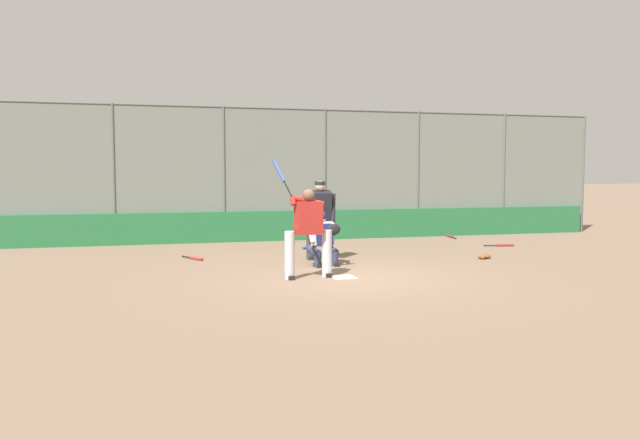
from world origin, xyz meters
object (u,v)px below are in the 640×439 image
Objects in this scene: umpire_home at (320,217)px; spare_bat_near_backstop at (450,236)px; batter_at_plate at (308,230)px; spare_bat_third_base_side at (310,247)px; fielding_glove_on_dirt at (484,256)px; catcher_behind_plate at (323,238)px; spare_bat_by_padding at (195,258)px; spare_bat_first_base_side at (503,245)px.

umpire_home is 2.06× the size of spare_bat_near_backstop.
spare_bat_third_base_side is at bearing -111.42° from batter_at_plate.
spare_bat_near_backstop is 2.71× the size of fielding_glove_on_dirt.
batter_at_plate reaches higher than catcher_behind_plate.
spare_bat_third_base_side is (-3.09, -1.41, -0.00)m from spare_bat_by_padding.
spare_bat_near_backstop and spare_bat_third_base_side have the same top height.
fielding_glove_on_dirt is (-3.74, 0.88, -0.93)m from umpire_home.
catcher_behind_plate is 6.07m from spare_bat_first_base_side.
umpire_home is at bearing 43.46° from spare_bat_third_base_side.
spare_bat_near_backstop and spare_bat_first_base_side have the same top height.
batter_at_plate reaches higher than fielding_glove_on_dirt.
spare_bat_near_backstop is at bearing 80.34° from spare_bat_by_padding.
spare_bat_near_backstop is 1.20× the size of spare_bat_by_padding.
batter_at_plate is 7.34m from spare_bat_first_base_side.
catcher_behind_plate is 1.40× the size of spare_bat_first_base_side.
spare_bat_by_padding is at bearing -168.37° from spare_bat_first_base_side.
fielding_glove_on_dirt is (1.44, 4.56, 0.02)m from spare_bat_near_backstop.
fielding_glove_on_dirt is at bearing -121.81° from spare_bat_first_base_side.
catcher_behind_plate is 1.34× the size of spare_bat_near_backstop.
fielding_glove_on_dirt is at bearing 100.04° from spare_bat_third_base_side.
fielding_glove_on_dirt is (-3.46, 3.01, 0.02)m from spare_bat_third_base_side.
spare_bat_near_backstop is (-6.05, -6.04, -0.90)m from batter_at_plate.
spare_bat_by_padding is 8.30m from spare_bat_first_base_side.
spare_bat_by_padding is at bearing -14.41° from spare_bat_third_base_side.
catcher_behind_plate is (-0.70, -1.44, -0.32)m from batter_at_plate.
catcher_behind_plate is at bearing 42.52° from spare_bat_third_base_side.
umpire_home is at bearing -159.40° from spare_bat_first_base_side.
catcher_behind_plate reaches higher than spare_bat_by_padding.
spare_bat_third_base_side and spare_bat_first_base_side have the same top height.
catcher_behind_plate is at bearing 140.07° from spare_bat_near_backstop.
batter_at_plate is 1.93× the size of catcher_behind_plate.
spare_bat_by_padding is 1.12× the size of spare_bat_third_base_side.
spare_bat_third_base_side is (-0.29, -2.13, -0.95)m from umpire_home.
spare_bat_by_padding is 0.87× the size of spare_bat_first_base_side.
catcher_behind_plate is 0.65× the size of umpire_home.
catcher_behind_plate reaches higher than spare_bat_near_backstop.
fielding_glove_on_dirt is (-4.62, -1.48, -0.87)m from batter_at_plate.
spare_bat_by_padding is at bearing -7.46° from umpire_home.
umpire_home is 6.42m from spare_bat_near_backstop.
catcher_behind_plate reaches higher than spare_bat_third_base_side.
catcher_behind_plate reaches higher than spare_bat_first_base_side.
spare_bat_near_backstop is 1.34× the size of spare_bat_third_base_side.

